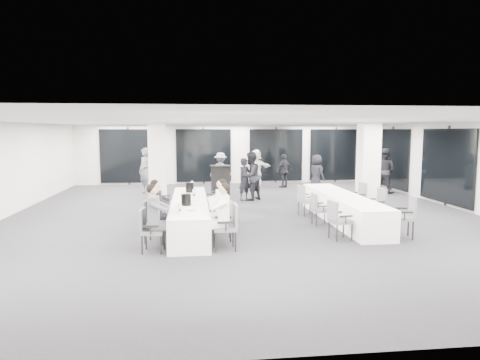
# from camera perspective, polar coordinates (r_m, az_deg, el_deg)

# --- Properties ---
(room) EXTENTS (14.04, 16.04, 2.84)m
(room) POSITION_cam_1_polar(r_m,az_deg,el_deg) (13.82, 3.78, 1.84)
(room) COLOR #232328
(room) RESTS_ON ground
(column_left) EXTENTS (0.60, 0.60, 2.80)m
(column_left) POSITION_cam_1_polar(r_m,az_deg,el_deg) (15.73, -10.95, 2.36)
(column_left) COLOR silver
(column_left) RESTS_ON floor
(column_right) EXTENTS (0.60, 0.60, 2.80)m
(column_right) POSITION_cam_1_polar(r_m,az_deg,el_deg) (14.67, 16.72, 1.90)
(column_right) COLOR silver
(column_right) RESTS_ON floor
(banquet_table_main) EXTENTS (0.90, 5.00, 0.75)m
(banquet_table_main) POSITION_cam_1_polar(r_m,az_deg,el_deg) (11.19, -6.74, -4.56)
(banquet_table_main) COLOR white
(banquet_table_main) RESTS_ON floor
(banquet_table_side) EXTENTS (0.90, 5.00, 0.75)m
(banquet_table_side) POSITION_cam_1_polar(r_m,az_deg,el_deg) (12.34, 13.46, -3.65)
(banquet_table_side) COLOR white
(banquet_table_side) RESTS_ON floor
(cocktail_table) EXTENTS (0.85, 0.85, 1.18)m
(cocktail_table) POSITION_cam_1_polar(r_m,az_deg,el_deg) (16.76, -2.61, -0.03)
(cocktail_table) COLOR black
(cocktail_table) RESTS_ON floor
(chair_main_left_near) EXTENTS (0.51, 0.56, 0.92)m
(chair_main_left_near) POSITION_cam_1_polar(r_m,az_deg,el_deg) (9.17, -12.03, -6.19)
(chair_main_left_near) COLOR #4D4F55
(chair_main_left_near) RESTS_ON floor
(chair_main_left_second) EXTENTS (0.57, 0.60, 0.96)m
(chair_main_left_second) POSITION_cam_1_polar(r_m,az_deg,el_deg) (9.92, -11.61, -5.08)
(chair_main_left_second) COLOR #4D4F55
(chair_main_left_second) RESTS_ON floor
(chair_main_left_mid) EXTENTS (0.49, 0.53, 0.88)m
(chair_main_left_mid) POSITION_cam_1_polar(r_m,az_deg,el_deg) (10.93, -11.10, -4.22)
(chair_main_left_mid) COLOR #4D4F55
(chair_main_left_mid) RESTS_ON floor
(chair_main_left_fourth) EXTENTS (0.52, 0.57, 0.95)m
(chair_main_left_fourth) POSITION_cam_1_polar(r_m,az_deg,el_deg) (11.74, -10.81, -3.26)
(chair_main_left_fourth) COLOR #4D4F55
(chair_main_left_fourth) RESTS_ON floor
(chair_main_left_far) EXTENTS (0.47, 0.53, 0.92)m
(chair_main_left_far) POSITION_cam_1_polar(r_m,az_deg,el_deg) (12.70, -10.47, -2.60)
(chair_main_left_far) COLOR #4D4F55
(chair_main_left_far) RESTS_ON floor
(chair_main_right_near) EXTENTS (0.51, 0.57, 0.99)m
(chair_main_right_near) POSITION_cam_1_polar(r_m,az_deg,el_deg) (9.14, -1.53, -5.82)
(chair_main_right_near) COLOR #4D4F55
(chair_main_right_near) RESTS_ON floor
(chair_main_right_second) EXTENTS (0.48, 0.53, 0.90)m
(chair_main_right_second) POSITION_cam_1_polar(r_m,az_deg,el_deg) (9.93, -1.97, -5.13)
(chair_main_right_second) COLOR #4D4F55
(chair_main_right_second) RESTS_ON floor
(chair_main_right_mid) EXTENTS (0.54, 0.57, 0.88)m
(chair_main_right_mid) POSITION_cam_1_polar(r_m,az_deg,el_deg) (10.79, -2.36, -4.23)
(chair_main_right_mid) COLOR #4D4F55
(chair_main_right_mid) RESTS_ON floor
(chair_main_right_fourth) EXTENTS (0.55, 0.57, 0.91)m
(chair_main_right_fourth) POSITION_cam_1_polar(r_m,az_deg,el_deg) (11.80, -2.70, -3.23)
(chair_main_right_fourth) COLOR #4D4F55
(chair_main_right_fourth) RESTS_ON floor
(chair_main_right_far) EXTENTS (0.64, 0.66, 1.04)m
(chair_main_right_far) POSITION_cam_1_polar(r_m,az_deg,el_deg) (12.82, -2.97, -2.11)
(chair_main_right_far) COLOR #4D4F55
(chair_main_right_far) RESTS_ON floor
(chair_side_left_near) EXTENTS (0.53, 0.57, 0.91)m
(chair_side_left_near) POSITION_cam_1_polar(r_m,az_deg,el_deg) (10.21, 12.87, -4.92)
(chair_side_left_near) COLOR #4D4F55
(chair_side_left_near) RESTS_ON floor
(chair_side_left_mid) EXTENTS (0.45, 0.50, 0.86)m
(chair_side_left_mid) POSITION_cam_1_polar(r_m,az_deg,el_deg) (11.65, 10.38, -3.60)
(chair_side_left_mid) COLOR #4D4F55
(chair_side_left_mid) RESTS_ON floor
(chair_side_left_far) EXTENTS (0.55, 0.58, 0.92)m
(chair_side_left_far) POSITION_cam_1_polar(r_m,az_deg,el_deg) (12.91, 8.67, -2.43)
(chair_side_left_far) COLOR #4D4F55
(chair_side_left_far) RESTS_ON floor
(chair_side_right_near) EXTENTS (0.62, 0.65, 1.02)m
(chair_side_right_near) POSITION_cam_1_polar(r_m,az_deg,el_deg) (10.86, 21.22, -4.21)
(chair_side_right_near) COLOR #4D4F55
(chair_side_right_near) RESTS_ON floor
(chair_side_right_mid) EXTENTS (0.51, 0.57, 0.97)m
(chair_side_right_mid) POSITION_cam_1_polar(r_m,az_deg,el_deg) (12.27, 17.78, -2.98)
(chair_side_right_mid) COLOR #4D4F55
(chair_side_right_mid) RESTS_ON floor
(chair_side_right_far) EXTENTS (0.52, 0.57, 0.97)m
(chair_side_right_far) POSITION_cam_1_polar(r_m,az_deg,el_deg) (13.47, 15.48, -2.09)
(chair_side_right_far) COLOR #4D4F55
(chair_side_right_far) RESTS_ON floor
(seated_guest_a) EXTENTS (0.50, 0.38, 1.44)m
(seated_guest_a) POSITION_cam_1_polar(r_m,az_deg,el_deg) (9.08, -11.05, -4.43)
(seated_guest_a) COLOR #525459
(seated_guest_a) RESTS_ON floor
(seated_guest_b) EXTENTS (0.50, 0.38, 1.44)m
(seated_guest_b) POSITION_cam_1_polar(r_m,az_deg,el_deg) (9.84, -10.70, -3.58)
(seated_guest_b) COLOR black
(seated_guest_b) RESTS_ON floor
(seated_guest_c) EXTENTS (0.50, 0.38, 1.44)m
(seated_guest_c) POSITION_cam_1_polar(r_m,az_deg,el_deg) (9.08, -2.60, -4.32)
(seated_guest_c) COLOR white
(seated_guest_c) RESTS_ON floor
(seated_guest_d) EXTENTS (0.50, 0.38, 1.44)m
(seated_guest_d) POSITION_cam_1_polar(r_m,az_deg,el_deg) (9.86, -2.91, -3.44)
(seated_guest_d) COLOR white
(seated_guest_d) RESTS_ON floor
(standing_guest_a) EXTENTS (0.82, 0.80, 1.75)m
(standing_guest_a) POSITION_cam_1_polar(r_m,az_deg,el_deg) (15.52, 0.64, 0.47)
(standing_guest_a) COLOR black
(standing_guest_a) RESTS_ON floor
(standing_guest_b) EXTENTS (1.11, 1.10, 2.01)m
(standing_guest_b) POSITION_cam_1_polar(r_m,az_deg,el_deg) (15.53, 1.42, 0.96)
(standing_guest_b) COLOR black
(standing_guest_b) RESTS_ON floor
(standing_guest_c) EXTENTS (1.28, 0.97, 1.77)m
(standing_guest_c) POSITION_cam_1_polar(r_m,az_deg,el_deg) (18.94, -2.60, 1.61)
(standing_guest_c) COLOR #525459
(standing_guest_c) RESTS_ON floor
(standing_guest_d) EXTENTS (1.14, 1.03, 1.70)m
(standing_guest_d) POSITION_cam_1_polar(r_m,az_deg,el_deg) (19.05, 5.91, 1.51)
(standing_guest_d) COLOR black
(standing_guest_d) RESTS_ON floor
(standing_guest_e) EXTENTS (0.87, 0.99, 1.76)m
(standing_guest_e) POSITION_cam_1_polar(r_m,az_deg,el_deg) (17.82, 10.16, 1.18)
(standing_guest_e) COLOR black
(standing_guest_e) RESTS_ON floor
(standing_guest_f) EXTENTS (1.86, 1.09, 1.91)m
(standing_guest_f) POSITION_cam_1_polar(r_m,az_deg,el_deg) (19.36, 2.14, 1.93)
(standing_guest_f) COLOR white
(standing_guest_f) RESTS_ON floor
(standing_guest_g) EXTENTS (0.96, 0.98, 2.10)m
(standing_guest_g) POSITION_cam_1_polar(r_m,az_deg,el_deg) (17.55, -12.53, 1.60)
(standing_guest_g) COLOR #525459
(standing_guest_g) RESTS_ON floor
(standing_guest_h) EXTENTS (1.12, 1.15, 2.07)m
(standing_guest_h) POSITION_cam_1_polar(r_m,az_deg,el_deg) (18.28, 18.71, 1.56)
(standing_guest_h) COLOR black
(standing_guest_h) RESTS_ON floor
(ice_bucket_near) EXTENTS (0.24, 0.24, 0.27)m
(ice_bucket_near) POSITION_cam_1_polar(r_m,az_deg,el_deg) (10.32, -7.19, -2.63)
(ice_bucket_near) COLOR black
(ice_bucket_near) RESTS_ON banquet_table_main
(ice_bucket_far) EXTENTS (0.24, 0.24, 0.27)m
(ice_bucket_far) POSITION_cam_1_polar(r_m,az_deg,el_deg) (12.48, -6.73, -1.03)
(ice_bucket_far) COLOR black
(ice_bucket_far) RESTS_ON banquet_table_main
(water_bottle_a) EXTENTS (0.07, 0.07, 0.21)m
(water_bottle_a) POSITION_cam_1_polar(r_m,az_deg,el_deg) (9.32, -8.00, -3.84)
(water_bottle_a) COLOR silver
(water_bottle_a) RESTS_ON banquet_table_main
(water_bottle_b) EXTENTS (0.08, 0.08, 0.24)m
(water_bottle_b) POSITION_cam_1_polar(r_m,az_deg,el_deg) (11.34, -6.17, -1.86)
(water_bottle_b) COLOR silver
(water_bottle_b) RESTS_ON banquet_table_main
(water_bottle_c) EXTENTS (0.07, 0.07, 0.23)m
(water_bottle_c) POSITION_cam_1_polar(r_m,az_deg,el_deg) (13.25, -6.39, -0.66)
(water_bottle_c) COLOR silver
(water_bottle_c) RESTS_ON banquet_table_main
(plate_a) EXTENTS (0.18, 0.18, 0.03)m
(plate_a) POSITION_cam_1_polar(r_m,az_deg,el_deg) (9.59, -6.83, -4.09)
(plate_a) COLOR white
(plate_a) RESTS_ON banquet_table_main
(plate_b) EXTENTS (0.21, 0.21, 0.03)m
(plate_b) POSITION_cam_1_polar(r_m,az_deg,el_deg) (9.61, -6.28, -4.06)
(plate_b) COLOR white
(plate_b) RESTS_ON banquet_table_main
(plate_c) EXTENTS (0.19, 0.19, 0.03)m
(plate_c) POSITION_cam_1_polar(r_m,az_deg,el_deg) (10.85, -6.08, -2.82)
(plate_c) COLOR white
(plate_c) RESTS_ON banquet_table_main
(wine_glass) EXTENTS (0.08, 0.08, 0.21)m
(wine_glass) POSITION_cam_1_polar(r_m,az_deg,el_deg) (8.97, -6.06, -3.89)
(wine_glass) COLOR silver
(wine_glass) RESTS_ON banquet_table_main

